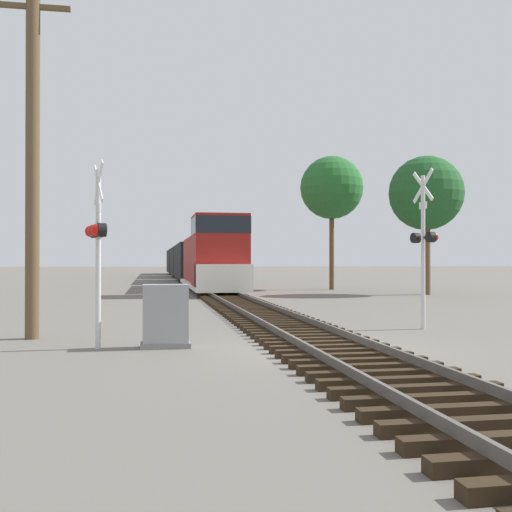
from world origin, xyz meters
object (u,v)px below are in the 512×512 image
Objects in this scene: crossing_signal_far at (424,241)px; tree_far_right at (426,194)px; freight_train at (188,262)px; tree_mid_background at (332,188)px; relay_cabinet at (166,317)px; crossing_signal_near at (97,238)px; utility_pole at (33,157)px.

tree_far_right is at bearing -37.35° from crossing_signal_far.
freight_train is at bearing 111.84° from tree_far_right.
relay_cabinet is at bearing -114.65° from tree_mid_background.
relay_cabinet is 28.82m from tree_mid_background.
crossing_signal_near is at bearing -117.43° from tree_mid_background.
utility_pole is at bearing 80.54° from crossing_signal_far.
utility_pole reaches higher than crossing_signal_far.
tree_far_right reaches higher than crossing_signal_near.
tree_mid_background is at bearing 117.41° from tree_far_right.
tree_mid_background reaches higher than crossing_signal_near.
crossing_signal_near reaches higher than relay_cabinet.
crossing_signal_near is 9.13m from crossing_signal_far.
tree_far_right is (7.96, 16.30, 3.30)m from crossing_signal_far.
crossing_signal_near is at bearing -95.81° from freight_train.
relay_cabinet is 24.72m from tree_far_right.
relay_cabinet is 0.16× the size of utility_pole.
tree_mid_background is at bearing 65.35° from relay_cabinet.
freight_train is 14.39× the size of crossing_signal_far.
freight_train is 48.53m from crossing_signal_near.
crossing_signal_far is 10.75m from utility_pole.
freight_train is 46.08m from crossing_signal_far.
utility_pole is (-10.55, -0.34, 2.02)m from crossing_signal_far.
crossing_signal_near is 25.32m from tree_far_right.
utility_pole is (-1.73, 2.02, 2.09)m from crossing_signal_near.
utility_pole reaches higher than tree_far_right.
crossing_signal_far is at bearing -100.81° from tree_mid_background.
freight_train is at bearing 85.96° from relay_cabinet.
freight_train is 8.16× the size of tree_far_right.
crossing_signal_near is at bearing 93.69° from crossing_signal_far.
relay_cabinet is 0.16× the size of tree_mid_background.
tree_mid_background is at bearing -22.13° from crossing_signal_far.
freight_train is 15.85× the size of crossing_signal_near.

